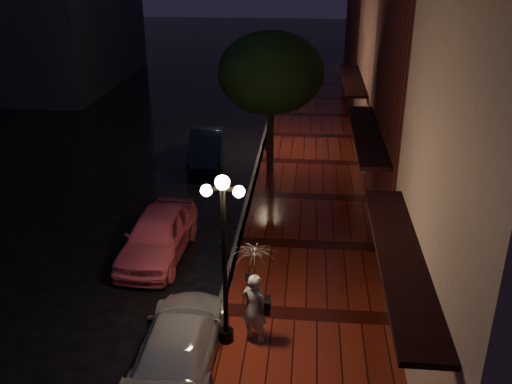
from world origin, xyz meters
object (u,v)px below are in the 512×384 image
at_px(street_tree, 271,75).
at_px(parking_meter, 248,290).
at_px(streetlamp_far, 270,97).
at_px(woman_with_umbrella, 255,280).
at_px(streetlamp_near, 224,252).
at_px(pink_car, 158,235).
at_px(navy_car, 207,147).
at_px(silver_car, 181,340).

height_order(street_tree, parking_meter, street_tree).
height_order(streetlamp_far, woman_with_umbrella, streetlamp_far).
bearing_deg(street_tree, streetlamp_far, 94.91).
bearing_deg(woman_with_umbrella, streetlamp_far, -62.38).
bearing_deg(streetlamp_near, streetlamp_far, 90.00).
bearing_deg(street_tree, streetlamp_near, -91.35).
height_order(streetlamp_near, parking_meter, streetlamp_near).
relative_size(pink_car, woman_with_umbrella, 1.69).
height_order(streetlamp_near, navy_car, streetlamp_near).
distance_m(streetlamp_near, pink_car, 5.24).
distance_m(pink_car, parking_meter, 4.35).
bearing_deg(street_tree, navy_car, 152.59).
xyz_separation_m(street_tree, pink_car, (-2.96, -6.91, -3.51)).
bearing_deg(woman_with_umbrella, parking_meter, -49.19).
distance_m(streetlamp_near, parking_meter, 2.02).
xyz_separation_m(streetlamp_far, parking_meter, (0.41, -12.95, -1.67)).
bearing_deg(pink_car, navy_car, 92.54).
height_order(streetlamp_near, pink_car, streetlamp_near).
height_order(woman_with_umbrella, parking_meter, woman_with_umbrella).
xyz_separation_m(streetlamp_far, pink_car, (-2.70, -9.92, -1.86)).
bearing_deg(navy_car, parking_meter, -81.24).
bearing_deg(parking_meter, streetlamp_near, -104.92).
xyz_separation_m(streetlamp_near, street_tree, (0.26, 10.99, 1.64)).
relative_size(streetlamp_far, navy_car, 1.04).
bearing_deg(streetlamp_far, silver_car, -93.70).
bearing_deg(pink_car, street_tree, 69.47).
distance_m(silver_car, parking_meter, 2.23).
bearing_deg(streetlamp_near, silver_car, -143.76).
xyz_separation_m(navy_car, parking_meter, (3.09, -11.47, 0.24)).
distance_m(streetlamp_far, pink_car, 10.45).
relative_size(streetlamp_far, street_tree, 0.74).
relative_size(street_tree, parking_meter, 4.52).
bearing_deg(silver_car, parking_meter, -128.67).
xyz_separation_m(pink_car, navy_car, (0.02, 8.44, -0.05)).
bearing_deg(parking_meter, pink_car, 142.19).
height_order(streetlamp_near, woman_with_umbrella, streetlamp_near).
distance_m(streetlamp_far, navy_car, 3.61).
height_order(streetlamp_near, street_tree, street_tree).
bearing_deg(pink_car, parking_meter, -41.59).
distance_m(navy_car, woman_with_umbrella, 12.92).
xyz_separation_m(silver_car, woman_with_umbrella, (1.63, 0.80, 1.22)).
height_order(streetlamp_far, pink_car, streetlamp_far).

